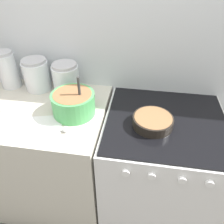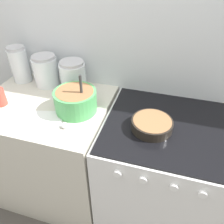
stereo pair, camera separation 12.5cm
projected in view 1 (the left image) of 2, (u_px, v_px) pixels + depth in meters
The scene contains 10 objects.
wall_back at pixel (113, 46), 1.43m from camera, with size 4.67×0.05×2.40m.
countertop_cabinet at pixel (51, 157), 1.65m from camera, with size 0.84×0.67×0.91m.
stove at pixel (157, 170), 1.55m from camera, with size 0.72×0.69×0.91m.
mixing_bowl at pixel (73, 102), 1.28m from camera, with size 0.25×0.25×0.25m.
baking_pan at pixel (153, 121), 1.22m from camera, with size 0.23×0.23×0.06m.
storage_jar_left at pixel (8, 72), 1.52m from camera, with size 0.13×0.13×0.26m.
storage_jar_middle at pixel (37, 77), 1.51m from camera, with size 0.18×0.18×0.22m.
storage_jar_right at pixel (66, 80), 1.48m from camera, with size 0.18×0.18×0.20m.
recipe_page at pixel (44, 128), 1.21m from camera, with size 0.25×0.26×0.01m.
measuring_spoon at pixel (64, 129), 1.19m from camera, with size 0.12×0.04×0.04m.
Camera 1 is at (0.22, -0.69, 1.72)m, focal length 35.00 mm.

